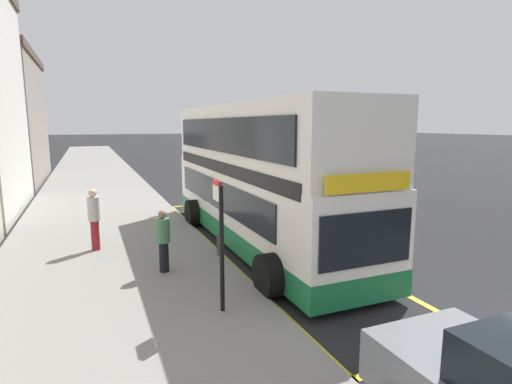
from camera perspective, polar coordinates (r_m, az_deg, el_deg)
ground_plane at (r=36.71m, az=-10.95°, el=3.41°), size 260.00×260.00×0.00m
pavement_near at (r=35.96m, az=-21.94°, el=2.88°), size 6.00×76.00×0.14m
double_decker_bus at (r=12.81m, az=0.20°, el=1.68°), size 3.19×11.03×4.40m
bus_bay_markings at (r=13.14m, az=0.58°, el=-7.33°), size 3.15×14.15×0.01m
bus_stop_sign at (r=7.97m, az=-5.05°, el=-6.06°), size 0.09×0.51×2.60m
pedestrian_waiting_near_sign at (r=10.40m, az=-12.96°, el=-6.46°), size 0.34×0.34×1.58m
pedestrian_further_back at (r=12.77m, az=-21.89°, el=-3.26°), size 0.34×0.34×1.82m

